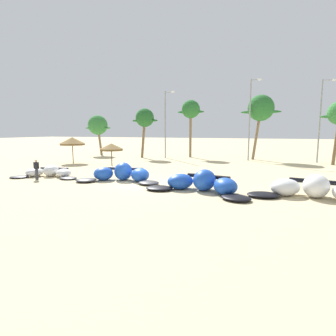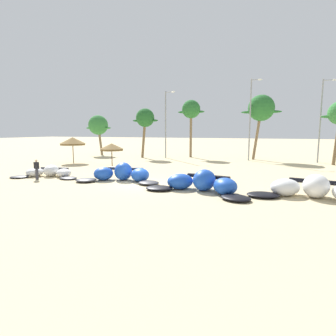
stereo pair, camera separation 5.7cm
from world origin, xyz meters
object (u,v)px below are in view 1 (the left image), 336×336
(kite_left_of_center, at_px, (202,183))
(beach_umbrella_middle, at_px, (111,147))
(palm_left, at_px, (145,119))
(kite_center, at_px, (315,190))
(palm_left_of_gap, at_px, (191,110))
(palm_leftmost, at_px, (98,125))
(kite_left, at_px, (122,174))
(lamppost_west_center, at_px, (250,116))
(person_near_kites, at_px, (36,169))
(lamppost_west, at_px, (166,121))
(lamppost_east_center, at_px, (321,117))
(kite_far_left, at_px, (49,172))
(palm_center_left, at_px, (261,109))
(beach_umbrella_near_van, at_px, (72,141))

(kite_left_of_center, bearing_deg, beach_umbrella_middle, 143.16)
(palm_left, bearing_deg, kite_center, -44.04)
(palm_left_of_gap, bearing_deg, kite_left_of_center, -72.43)
(beach_umbrella_middle, relative_size, palm_leftmost, 0.41)
(kite_left, distance_m, palm_left_of_gap, 21.84)
(lamppost_west_center, bearing_deg, kite_left_of_center, -93.86)
(kite_center, distance_m, lamppost_west_center, 21.74)
(person_near_kites, bearing_deg, lamppost_west, 80.26)
(beach_umbrella_middle, xyz_separation_m, lamppost_west, (2.40, 10.74, 3.10))
(palm_left_of_gap, distance_m, lamppost_east_center, 16.85)
(kite_left, height_order, lamppost_east_center, lamppost_east_center)
(kite_left, xyz_separation_m, kite_center, (13.40, -1.21, -0.01))
(kite_left, height_order, lamppost_west, lamppost_west)
(kite_center, relative_size, palm_left_of_gap, 0.89)
(kite_left_of_center, distance_m, person_near_kites, 13.57)
(lamppost_east_center, bearing_deg, kite_far_left, -139.29)
(palm_left_of_gap, xyz_separation_m, palm_center_left, (9.71, -0.15, -0.03))
(beach_umbrella_middle, distance_m, lamppost_east_center, 25.28)
(beach_umbrella_middle, relative_size, lamppost_west_center, 0.25)
(beach_umbrella_middle, xyz_separation_m, palm_left, (-0.59, 10.04, 3.51))
(kite_left, relative_size, palm_center_left, 0.80)
(lamppost_west, bearing_deg, kite_left, -79.97)
(palm_leftmost, distance_m, palm_left, 9.38)
(kite_left_of_center, height_order, lamppost_west_center, lamppost_west_center)
(palm_left, height_order, palm_center_left, palm_center_left)
(lamppost_east_center, bearing_deg, person_near_kites, -137.37)
(lamppost_east_center, bearing_deg, palm_center_left, 170.18)
(kite_far_left, bearing_deg, beach_umbrella_near_van, 118.30)
(palm_center_left, relative_size, lamppost_west, 0.92)
(beach_umbrella_middle, bearing_deg, beach_umbrella_near_van, 171.24)
(kite_far_left, height_order, lamppost_east_center, lamppost_east_center)
(palm_left_of_gap, distance_m, palm_center_left, 9.71)
(kite_left_of_center, height_order, lamppost_west, lamppost_west)
(kite_left, relative_size, person_near_kites, 4.25)
(palm_left, height_order, lamppost_east_center, lamppost_east_center)
(kite_left, bearing_deg, lamppost_west, 100.03)
(palm_left, xyz_separation_m, lamppost_west_center, (14.47, 1.45, 0.12))
(palm_leftmost, relative_size, lamppost_west, 0.68)
(palm_left_of_gap, bearing_deg, palm_leftmost, -174.94)
(kite_far_left, relative_size, kite_left_of_center, 0.83)
(beach_umbrella_near_van, relative_size, palm_center_left, 0.36)
(person_near_kites, bearing_deg, kite_left, 14.96)
(kite_far_left, height_order, kite_left, kite_left)
(person_near_kites, bearing_deg, beach_umbrella_near_van, 115.18)
(kite_far_left, distance_m, beach_umbrella_near_van, 10.61)
(palm_left_of_gap, distance_m, lamppost_west_center, 8.76)
(kite_left, xyz_separation_m, lamppost_east_center, (16.43, 19.54, 4.98))
(beach_umbrella_near_van, bearing_deg, kite_far_left, -61.70)
(kite_left, distance_m, kite_left_of_center, 6.99)
(kite_center, bearing_deg, palm_left, 135.96)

